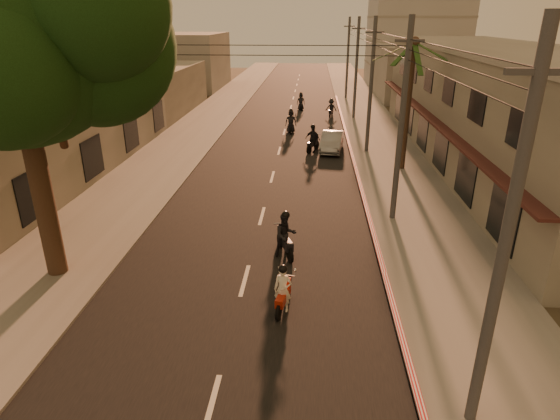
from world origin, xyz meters
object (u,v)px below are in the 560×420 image
(scooter_far_c, at_px, (301,102))
(palm_tree, at_px, (414,50))
(scooter_red, at_px, (283,290))
(scooter_mid_b, at_px, (313,139))
(scooter_far_b, at_px, (331,108))
(broadleaf_tree, at_px, (24,31))
(scooter_far_a, at_px, (291,122))
(parked_car, at_px, (332,142))
(scooter_mid_a, at_px, (285,236))

(scooter_far_c, bearing_deg, palm_tree, -75.79)
(scooter_red, distance_m, scooter_mid_b, 19.71)
(scooter_far_b, bearing_deg, palm_tree, -65.28)
(broadleaf_tree, height_order, palm_tree, broadleaf_tree)
(scooter_red, height_order, scooter_far_a, scooter_far_a)
(palm_tree, relative_size, parked_car, 1.94)
(scooter_mid_b, relative_size, scooter_far_b, 1.13)
(palm_tree, height_order, scooter_far_a, palm_tree)
(scooter_far_b, xyz_separation_m, scooter_far_c, (-3.01, 3.30, 0.01))
(scooter_mid_b, bearing_deg, scooter_far_b, 106.28)
(scooter_far_c, bearing_deg, parked_car, -85.19)
(palm_tree, bearing_deg, parked_car, 134.89)
(scooter_red, distance_m, scooter_far_a, 25.57)
(scooter_mid_a, bearing_deg, scooter_far_c, 69.79)
(scooter_mid_a, distance_m, scooter_mid_b, 15.91)
(broadleaf_tree, xyz_separation_m, scooter_far_c, (7.70, 34.14, -7.66))
(broadleaf_tree, relative_size, scooter_mid_b, 6.12)
(scooter_mid_b, height_order, parked_car, scooter_mid_b)
(scooter_far_b, height_order, scooter_far_c, scooter_far_c)
(scooter_far_a, xyz_separation_m, parked_car, (3.19, -5.53, -0.21))
(broadleaf_tree, bearing_deg, scooter_far_c, 77.29)
(scooter_red, xyz_separation_m, scooter_mid_a, (-0.14, 3.82, 0.13))
(scooter_red, relative_size, scooter_far_a, 0.85)
(scooter_red, bearing_deg, parked_car, 94.72)
(broadleaf_tree, relative_size, palm_tree, 1.48)
(palm_tree, bearing_deg, scooter_far_a, 127.24)
(broadleaf_tree, height_order, scooter_mid_a, broadleaf_tree)
(scooter_mid_a, bearing_deg, parked_car, 60.96)
(broadleaf_tree, distance_m, scooter_far_a, 25.85)
(scooter_far_a, bearing_deg, scooter_mid_a, -90.04)
(scooter_mid_a, distance_m, scooter_far_b, 29.05)
(scooter_mid_b, distance_m, parked_car, 1.43)
(scooter_far_a, distance_m, parked_car, 6.39)
(scooter_mid_b, bearing_deg, broadleaf_tree, -92.97)
(scooter_mid_a, bearing_deg, scooter_mid_b, 65.66)
(scooter_mid_b, distance_m, scooter_far_a, 6.14)
(scooter_red, height_order, scooter_mid_a, scooter_mid_a)
(scooter_mid_a, distance_m, parked_car, 16.38)
(scooter_red, bearing_deg, broadleaf_tree, 177.96)
(palm_tree, bearing_deg, scooter_red, -112.40)
(scooter_mid_b, xyz_separation_m, parked_car, (1.37, 0.33, -0.23))
(scooter_red, distance_m, scooter_far_c, 36.04)
(scooter_mid_b, distance_m, scooter_far_b, 13.16)
(parked_car, bearing_deg, scooter_mid_b, -159.52)
(broadleaf_tree, distance_m, palm_tree, 20.18)
(scooter_mid_a, bearing_deg, scooter_red, -108.55)
(scooter_mid_a, relative_size, scooter_far_a, 0.96)
(scooter_far_b, relative_size, scooter_far_c, 0.95)
(scooter_far_a, bearing_deg, scooter_mid_b, -74.88)
(scooter_far_c, bearing_deg, scooter_far_a, -97.55)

